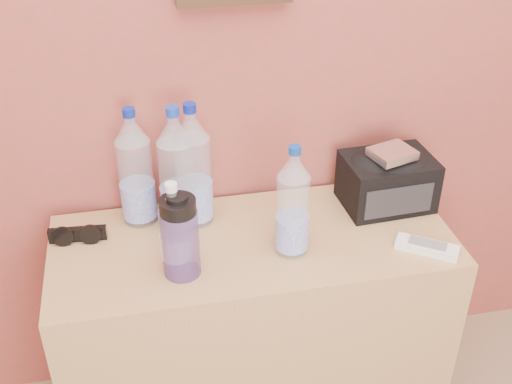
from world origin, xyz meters
The scene contains 11 objects.
dresser centered at (-0.05, 1.75, 0.35)m, with size 1.11×0.46×0.69m, color tan.
pet_large_a centered at (-0.24, 1.86, 0.85)m, with size 0.10×0.10×0.37m.
pet_large_b centered at (-0.35, 1.91, 0.85)m, with size 0.09×0.09×0.35m.
pet_large_c centered at (-0.19, 1.88, 0.85)m, with size 0.10×0.10×0.36m.
pet_large_d centered at (0.04, 1.68, 0.83)m, with size 0.09×0.09×0.32m.
pet_small centered at (-0.27, 1.66, 0.81)m, with size 0.08×0.08×0.26m.
nalgene_bottle centered at (-0.26, 1.65, 0.81)m, with size 0.09×0.09×0.23m.
sunglasses centered at (-0.52, 1.84, 0.71)m, with size 0.16×0.06×0.04m, color black, non-canonical shape.
ac_remote centered at (0.40, 1.61, 0.70)m, with size 0.17×0.05×0.02m, color white.
toiletry_bag centered at (0.37, 1.85, 0.78)m, with size 0.25×0.18×0.17m, color black, non-canonical shape.
foil_packet centered at (0.36, 1.82, 0.88)m, with size 0.11×0.10×0.02m, color white.
Camera 1 is at (-0.33, 0.36, 1.75)m, focal length 45.00 mm.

